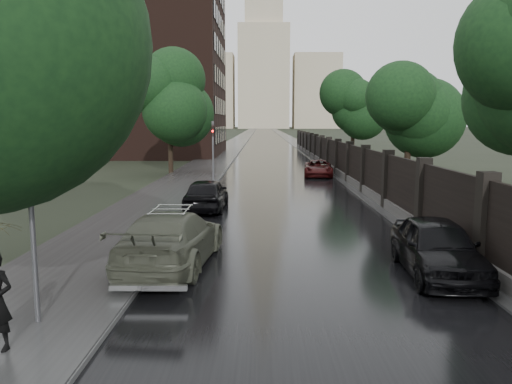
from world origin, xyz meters
name	(u,v)px	position (x,y,z in m)	size (l,w,h in m)	color
ground	(331,369)	(0.00, 0.00, 0.00)	(800.00, 800.00, 0.00)	black
road	(265,132)	(0.00, 190.00, 0.01)	(8.00, 420.00, 0.02)	black
sidewalk_left	(249,132)	(-6.00, 190.00, 0.08)	(4.00, 420.00, 0.16)	#2D2D2D
verge_right	(279,132)	(5.50, 190.00, 0.04)	(3.00, 420.00, 0.08)	#2D2D2D
fence_right	(334,159)	(4.60, 32.01, 1.01)	(0.45, 75.72, 2.70)	#383533
tree_left_far	(169,104)	(-8.00, 30.00, 5.24)	(4.25, 4.25, 7.39)	black
tree_right_b	(410,104)	(7.50, 22.00, 4.95)	(4.08, 4.08, 7.01)	black
tree_right_c	(353,111)	(7.50, 40.00, 4.95)	(4.08, 4.08, 7.01)	black
lamp_post	(30,191)	(-5.40, 1.50, 2.67)	(0.25, 0.12, 5.11)	#59595E
traffic_light	(213,146)	(-4.30, 24.99, 2.40)	(0.16, 0.32, 4.00)	#59595E
brick_building	(118,70)	(-18.00, 52.00, 10.00)	(24.00, 18.00, 20.00)	black
stalinist_tower	(264,64)	(0.00, 300.00, 38.38)	(92.00, 30.00, 159.00)	tan
volga_sedan	(172,238)	(-3.60, 5.79, 0.77)	(2.15, 5.30, 1.54)	#4C4F3F
hatchback_left	(206,194)	(-3.60, 14.50, 0.73)	(1.72, 4.28, 1.46)	black
car_right_near	(437,247)	(3.40, 5.00, 0.75)	(1.76, 4.39, 1.49)	black
car_right_far	(318,168)	(2.99, 28.58, 0.60)	(2.00, 4.35, 1.21)	#330B0B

